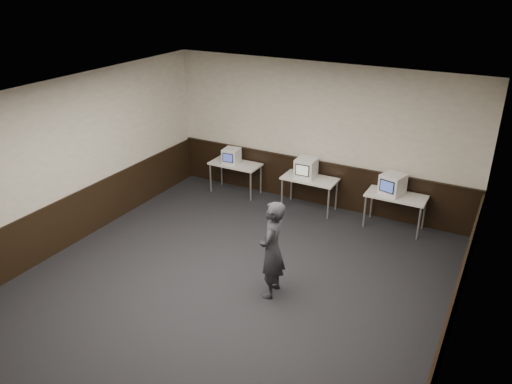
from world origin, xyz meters
TOP-DOWN VIEW (x-y plane):
  - floor at (0.00, 0.00)m, footprint 8.00×8.00m
  - ceiling at (0.00, 0.00)m, footprint 8.00×8.00m
  - back_wall at (0.00, 4.00)m, footprint 7.00×0.00m
  - left_wall at (-3.50, 0.00)m, footprint 0.00×8.00m
  - right_wall at (3.50, 0.00)m, footprint 0.00×8.00m
  - wainscot_back at (0.00, 3.98)m, footprint 6.98×0.04m
  - wainscot_left at (-3.48, 0.00)m, footprint 0.04×7.98m
  - wainscot_right at (3.48, 0.00)m, footprint 0.04×7.98m
  - wainscot_rail at (0.00, 3.96)m, footprint 6.98×0.06m
  - desk_left at (-1.90, 3.60)m, footprint 1.20×0.60m
  - desk_center at (0.00, 3.60)m, footprint 1.20×0.60m
  - desk_right at (1.90, 3.60)m, footprint 1.20×0.60m
  - emac_left at (-1.98, 3.56)m, footprint 0.40×0.42m
  - emac_center at (-0.11, 3.62)m, footprint 0.44×0.47m
  - emac_right at (1.79, 3.61)m, footprint 0.53×0.55m
  - person at (0.71, 0.35)m, footprint 0.48×0.66m

SIDE VIEW (x-z plane):
  - floor at x=0.00m, z-range 0.00..0.00m
  - wainscot_back at x=0.00m, z-range 0.00..1.00m
  - wainscot_left at x=-3.48m, z-range 0.00..1.00m
  - wainscot_right at x=3.48m, z-range 0.00..1.00m
  - desk_left at x=-1.90m, z-range 0.30..1.05m
  - desk_center at x=0.00m, z-range 0.30..1.05m
  - desk_right at x=1.90m, z-range 0.30..1.05m
  - person at x=0.71m, z-range 0.00..1.68m
  - emac_left at x=-1.98m, z-range 0.75..1.11m
  - emac_center at x=-0.11m, z-range 0.75..1.18m
  - emac_right at x=1.79m, z-range 0.75..1.18m
  - wainscot_rail at x=0.00m, z-range 1.00..1.04m
  - back_wall at x=0.00m, z-range -1.90..5.10m
  - left_wall at x=-3.50m, z-range -2.40..5.60m
  - right_wall at x=3.50m, z-range -2.40..5.60m
  - ceiling at x=0.00m, z-range 3.20..3.20m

